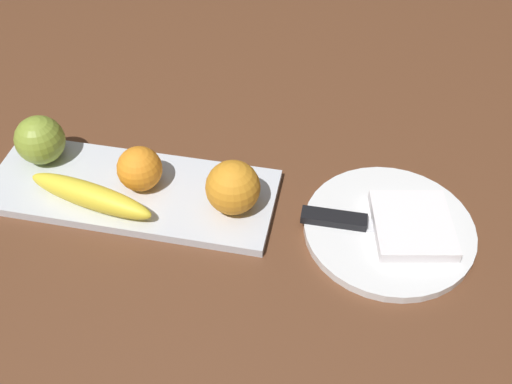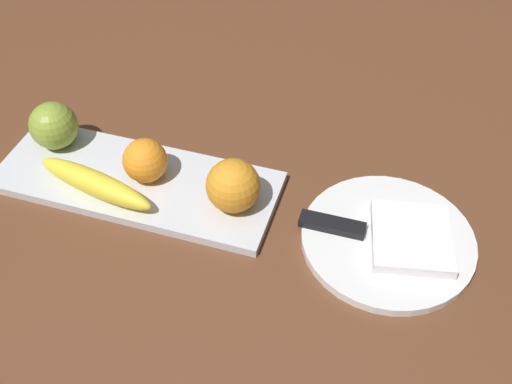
{
  "view_description": "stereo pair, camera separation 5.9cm",
  "coord_description": "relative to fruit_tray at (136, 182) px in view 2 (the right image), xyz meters",
  "views": [
    {
      "loc": [
        0.28,
        -0.55,
        0.62
      ],
      "look_at": [
        0.17,
        -0.0,
        0.04
      ],
      "focal_mm": 41.32,
      "sensor_mm": 36.0,
      "label": 1
    },
    {
      "loc": [
        0.34,
        -0.54,
        0.62
      ],
      "look_at": [
        0.17,
        -0.0,
        0.04
      ],
      "focal_mm": 41.32,
      "sensor_mm": 36.0,
      "label": 2
    }
  ],
  "objects": [
    {
      "name": "folded_napkin",
      "position": [
        0.4,
        0.0,
        0.01
      ],
      "size": [
        0.12,
        0.13,
        0.02
      ],
      "primitive_type": "cube",
      "rotation": [
        0.0,
        0.0,
        0.2
      ],
      "color": "white",
      "rests_on": "dinner_plate"
    },
    {
      "name": "knife",
      "position": [
        0.31,
        -0.0,
        0.01
      ],
      "size": [
        0.18,
        0.03,
        0.01
      ],
      "rotation": [
        0.0,
        0.0,
        0.01
      ],
      "color": "silver",
      "rests_on": "dinner_plate"
    },
    {
      "name": "orange_near_apple",
      "position": [
        0.15,
        -0.01,
        0.04
      ],
      "size": [
        0.08,
        0.08,
        0.08
      ],
      "primitive_type": "sphere",
      "color": "orange",
      "rests_on": "fruit_tray"
    },
    {
      "name": "ground_plane",
      "position": [
        0.02,
        0.0,
        -0.01
      ],
      "size": [
        2.4,
        2.4,
        0.0
      ],
      "primitive_type": "plane",
      "color": "brown"
    },
    {
      "name": "orange_near_banana",
      "position": [
        0.02,
        0.01,
        0.04
      ],
      "size": [
        0.06,
        0.06,
        0.06
      ],
      "primitive_type": "sphere",
      "color": "orange",
      "rests_on": "fruit_tray"
    },
    {
      "name": "dinner_plate",
      "position": [
        0.37,
        0.0,
        -0.0
      ],
      "size": [
        0.23,
        0.23,
        0.01
      ],
      "primitive_type": "cylinder",
      "color": "white",
      "rests_on": "ground_plane"
    },
    {
      "name": "fruit_tray",
      "position": [
        0.0,
        0.0,
        0.0
      ],
      "size": [
        0.42,
        0.16,
        0.01
      ],
      "primitive_type": "cube",
      "color": "silver",
      "rests_on": "ground_plane"
    },
    {
      "name": "banana",
      "position": [
        -0.04,
        -0.04,
        0.03
      ],
      "size": [
        0.2,
        0.08,
        0.04
      ],
      "primitive_type": "ellipsoid",
      "rotation": [
        0.0,
        0.0,
        -0.2
      ],
      "color": "yellow",
      "rests_on": "fruit_tray"
    },
    {
      "name": "apple",
      "position": [
        -0.15,
        0.04,
        0.04
      ],
      "size": [
        0.07,
        0.07,
        0.07
      ],
      "primitive_type": "sphere",
      "color": "#8AA236",
      "rests_on": "fruit_tray"
    }
  ]
}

